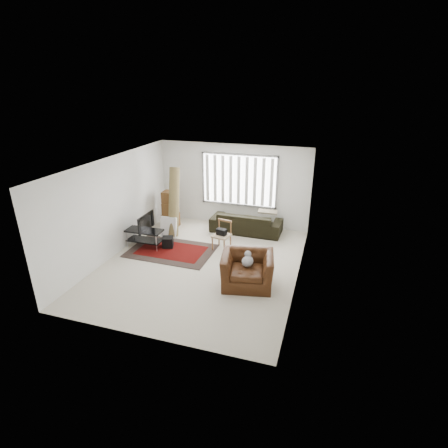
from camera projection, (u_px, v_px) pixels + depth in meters
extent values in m
plane|color=beige|center=(202.00, 264.00, 9.27)|extent=(6.00, 6.00, 0.00)
cube|color=white|center=(199.00, 163.00, 8.25)|extent=(5.00, 6.00, 0.02)
cube|color=silver|center=(233.00, 185.00, 11.41)|extent=(5.00, 0.02, 2.70)
cube|color=silver|center=(139.00, 275.00, 6.11)|extent=(5.00, 0.02, 2.70)
cube|color=silver|center=(114.00, 207.00, 9.46)|extent=(0.02, 6.00, 2.70)
cube|color=silver|center=(301.00, 228.00, 8.07)|extent=(0.02, 6.00, 2.70)
cube|color=white|center=(239.00, 180.00, 11.26)|extent=(2.40, 0.01, 1.60)
cube|color=gray|center=(239.00, 180.00, 11.25)|extent=(2.52, 0.06, 1.72)
cube|color=white|center=(239.00, 181.00, 11.21)|extent=(2.40, 0.02, 1.55)
cube|color=black|center=(171.00, 251.00, 9.98)|extent=(2.40, 1.61, 0.02)
cube|color=#4E0907|center=(171.00, 250.00, 9.98)|extent=(1.89, 1.11, 0.00)
cube|color=black|center=(144.00, 231.00, 10.06)|extent=(1.06, 0.48, 0.04)
cube|color=black|center=(145.00, 240.00, 10.18)|extent=(1.02, 0.44, 0.03)
cylinder|color=#B2B2B7|center=(127.00, 239.00, 10.11)|extent=(0.03, 0.03, 0.53)
cylinder|color=#B2B2B7|center=(156.00, 243.00, 9.85)|extent=(0.03, 0.03, 0.53)
cylinder|color=#B2B2B7|center=(134.00, 234.00, 10.47)|extent=(0.03, 0.03, 0.53)
cylinder|color=#B2B2B7|center=(163.00, 238.00, 10.20)|extent=(0.03, 0.03, 0.53)
imported|color=black|center=(143.00, 222.00, 9.96)|extent=(0.11, 0.86, 0.49)
cube|color=black|center=(168.00, 242.00, 10.14)|extent=(0.39, 0.39, 0.30)
cube|color=brown|center=(171.00, 220.00, 11.61)|extent=(0.51, 0.46, 0.45)
cube|color=brown|center=(170.00, 208.00, 11.42)|extent=(0.46, 0.42, 0.40)
cube|color=brown|center=(169.00, 197.00, 11.33)|extent=(0.41, 0.41, 0.36)
cube|color=silver|center=(169.00, 227.00, 10.74)|extent=(0.52, 0.19, 0.66)
cylinder|color=brown|center=(174.00, 202.00, 10.73)|extent=(0.47, 0.95, 2.12)
imported|color=black|center=(246.00, 219.00, 11.11)|extent=(2.25, 0.99, 0.86)
cube|color=tan|center=(222.00, 236.00, 9.94)|extent=(0.54, 0.54, 0.05)
cylinder|color=brown|center=(212.00, 244.00, 9.95)|extent=(0.04, 0.04, 0.42)
cylinder|color=brown|center=(224.00, 246.00, 9.78)|extent=(0.04, 0.04, 0.42)
cylinder|color=brown|center=(219.00, 239.00, 10.26)|extent=(0.04, 0.04, 0.42)
cylinder|color=brown|center=(231.00, 241.00, 10.09)|extent=(0.04, 0.04, 0.42)
cube|color=brown|center=(225.00, 221.00, 9.95)|extent=(0.43, 0.12, 0.06)
cube|color=brown|center=(219.00, 225.00, 10.11)|extent=(0.05, 0.05, 0.42)
cube|color=brown|center=(231.00, 228.00, 9.94)|extent=(0.05, 0.05, 0.42)
cube|color=black|center=(221.00, 232.00, 9.90)|extent=(0.31, 0.21, 0.18)
imported|color=#3E1E0C|center=(247.00, 268.00, 8.18)|extent=(1.38, 1.26, 0.89)
ellipsoid|color=#59595B|center=(247.00, 263.00, 8.13)|extent=(0.30, 0.36, 0.22)
sphere|color=#59595B|center=(248.00, 254.00, 8.24)|extent=(0.17, 0.17, 0.17)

